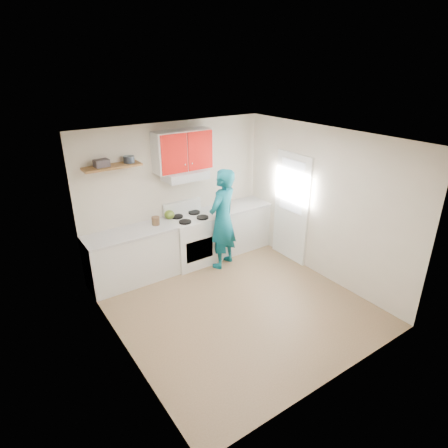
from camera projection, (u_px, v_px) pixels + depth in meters
floor at (236, 304)px, 5.98m from camera, size 3.80×3.80×0.00m
ceiling at (238, 139)px, 4.94m from camera, size 3.60×3.80×0.04m
back_wall at (175, 194)px, 6.90m from camera, size 3.60×0.04×2.60m
front_wall at (342, 290)px, 4.02m from camera, size 3.60×0.04×2.60m
left_wall at (116, 264)px, 4.52m from camera, size 0.04×3.80×2.60m
right_wall at (323, 205)px, 6.39m from camera, size 0.04×3.80×2.60m
door at (291, 208)px, 7.02m from camera, size 0.05×0.85×2.05m
door_glass at (292, 186)px, 6.84m from camera, size 0.01×0.55×0.95m
counter_left at (132, 257)px, 6.47m from camera, size 1.52×0.60×0.90m
counter_right at (235, 228)px, 7.60m from camera, size 1.32×0.60×0.90m
stove at (191, 241)px, 7.04m from camera, size 0.76×0.65×0.92m
range_hood at (185, 175)px, 6.62m from camera, size 0.76×0.44×0.15m
upper_cabinets at (183, 150)px, 6.50m from camera, size 1.02×0.33×0.70m
shelf at (112, 167)px, 5.90m from camera, size 0.90×0.30×0.04m
books at (102, 163)px, 5.80m from camera, size 0.23×0.18×0.11m
tin at (129, 159)px, 6.03m from camera, size 0.22×0.22×0.11m
kettle at (169, 215)px, 6.78m from camera, size 0.19×0.19×0.16m
crock at (156, 221)px, 6.54m from camera, size 0.16×0.16×0.17m
cutting_board at (232, 208)px, 7.32m from camera, size 0.33×0.28×0.02m
silicone_mat at (253, 203)px, 7.63m from camera, size 0.40×0.36×0.01m
person at (223, 219)px, 6.78m from camera, size 0.80×0.68×1.85m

